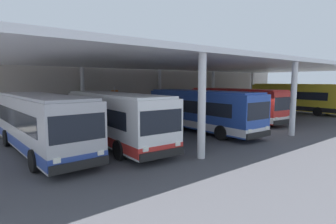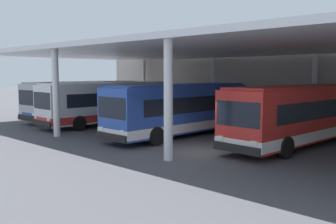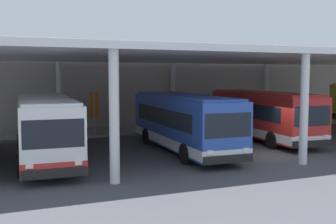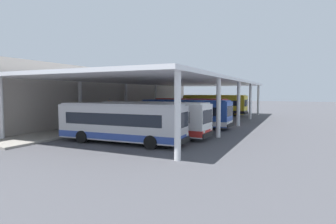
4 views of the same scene
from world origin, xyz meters
name	(u,v)px [view 4 (image 4 of 4)]	position (x,y,z in m)	size (l,w,h in m)	color
ground_plane	(218,125)	(0.00, 0.00, 0.00)	(200.00, 200.00, 0.00)	#47474C
platform_kerb	(137,120)	(0.00, 11.75, 0.09)	(42.00, 4.50, 0.18)	gray
station_building_facade	(117,96)	(0.00, 15.00, 3.55)	(48.00, 1.60, 7.11)	#ADA399
canopy_shelter	(177,83)	(0.00, 5.50, 5.29)	(40.00, 17.00, 5.55)	silver
bus_nearest_bay	(121,122)	(-15.30, 3.73, 1.66)	(2.99, 10.62, 3.17)	#B7B7BC
bus_second_bay	(153,118)	(-11.30, 2.99, 1.66)	(3.03, 10.63, 3.17)	white
bus_middle_bay	(185,113)	(-3.91, 2.81, 1.66)	(2.94, 10.60, 3.17)	#284CA8
bus_far_bay	(190,109)	(2.65, 4.65, 1.66)	(3.31, 10.69, 3.17)	red
bus_departing	(214,105)	(14.52, 4.52, 1.84)	(3.22, 11.46, 3.57)	yellow
bench_waiting	(150,114)	(4.00, 11.82, 0.66)	(1.80, 0.45, 0.92)	#383D47
banner_sign	(110,110)	(-7.17, 10.94, 1.98)	(0.70, 0.12, 3.20)	#B2B2B7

